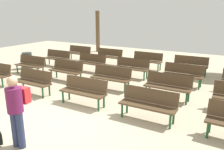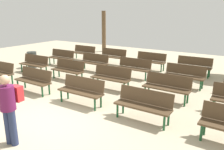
# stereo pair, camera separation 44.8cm
# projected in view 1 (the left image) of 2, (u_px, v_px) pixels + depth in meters

# --- Properties ---
(ground_plane) EXTENTS (26.49, 26.49, 0.00)m
(ground_plane) POSITION_uv_depth(u_px,v_px,m) (49.00, 124.00, 6.28)
(ground_plane) COLOR #BCAD8E
(bench_r0_c1) EXTENTS (1.60, 0.49, 0.87)m
(bench_r0_c1) POSITION_uv_depth(u_px,v_px,m) (33.00, 80.00, 8.51)
(bench_r0_c1) COLOR #4C3823
(bench_r0_c1) RESTS_ON ground_plane
(bench_r0_c2) EXTENTS (1.61, 0.50, 0.87)m
(bench_r0_c2) POSITION_uv_depth(u_px,v_px,m) (84.00, 90.00, 7.47)
(bench_r0_c2) COLOR #4C3823
(bench_r0_c2) RESTS_ON ground_plane
(bench_r0_c3) EXTENTS (1.60, 0.48, 0.87)m
(bench_r0_c3) POSITION_uv_depth(u_px,v_px,m) (148.00, 103.00, 6.41)
(bench_r0_c3) COLOR #4C3823
(bench_r0_c3) RESTS_ON ground_plane
(bench_r1_c0) EXTENTS (1.61, 0.53, 0.87)m
(bench_r1_c0) POSITION_uv_depth(u_px,v_px,m) (31.00, 64.00, 11.13)
(bench_r1_c0) COLOR #4C3823
(bench_r1_c0) RESTS_ON ground_plane
(bench_r1_c1) EXTENTS (1.61, 0.50, 0.87)m
(bench_r1_c1) POSITION_uv_depth(u_px,v_px,m) (67.00, 69.00, 10.09)
(bench_r1_c1) COLOR #4C3823
(bench_r1_c1) RESTS_ON ground_plane
(bench_r1_c2) EXTENTS (1.61, 0.52, 0.87)m
(bench_r1_c2) POSITION_uv_depth(u_px,v_px,m) (111.00, 76.00, 9.00)
(bench_r1_c2) COLOR #4C3823
(bench_r1_c2) RESTS_ON ground_plane
(bench_r1_c3) EXTENTS (1.60, 0.49, 0.87)m
(bench_r1_c3) POSITION_uv_depth(u_px,v_px,m) (168.00, 85.00, 7.96)
(bench_r1_c3) COLOR #4C3823
(bench_r1_c3) RESTS_ON ground_plane
(bench_r2_c0) EXTENTS (1.60, 0.50, 0.87)m
(bench_r2_c0) POSITION_uv_depth(u_px,v_px,m) (57.00, 57.00, 12.72)
(bench_r2_c0) COLOR #4C3823
(bench_r2_c0) RESTS_ON ground_plane
(bench_r2_c1) EXTENTS (1.61, 0.51, 0.87)m
(bench_r2_c1) POSITION_uv_depth(u_px,v_px,m) (91.00, 61.00, 11.63)
(bench_r2_c1) COLOR #4C3823
(bench_r2_c1) RESTS_ON ground_plane
(bench_r2_c2) EXTENTS (1.60, 0.49, 0.87)m
(bench_r2_c2) POSITION_uv_depth(u_px,v_px,m) (132.00, 67.00, 10.57)
(bench_r2_c2) COLOR #4C3823
(bench_r2_c2) RESTS_ON ground_plane
(bench_r2_c3) EXTENTS (1.60, 0.49, 0.87)m
(bench_r2_c3) POSITION_uv_depth(u_px,v_px,m) (183.00, 73.00, 9.43)
(bench_r2_c3) COLOR #4C3823
(bench_r2_c3) RESTS_ON ground_plane
(bench_r3_c0) EXTENTS (1.60, 0.50, 0.87)m
(bench_r3_c0) POSITION_uv_depth(u_px,v_px,m) (79.00, 52.00, 14.27)
(bench_r3_c0) COLOR #4C3823
(bench_r3_c0) RESTS_ON ground_plane
(bench_r3_c1) EXTENTS (1.60, 0.49, 0.87)m
(bench_r3_c1) POSITION_uv_depth(u_px,v_px,m) (109.00, 55.00, 13.21)
(bench_r3_c1) COLOR #4C3823
(bench_r3_c1) RESTS_ON ground_plane
(bench_r3_c2) EXTENTS (1.61, 0.51, 0.87)m
(bench_r3_c2) POSITION_uv_depth(u_px,v_px,m) (147.00, 60.00, 12.10)
(bench_r3_c2) COLOR #4C3823
(bench_r3_c2) RESTS_ON ground_plane
(bench_r3_c3) EXTENTS (1.61, 0.51, 0.87)m
(bench_r3_c3) POSITION_uv_depth(u_px,v_px,m) (190.00, 64.00, 11.05)
(bench_r3_c3) COLOR #4C3823
(bench_r3_c3) RESTS_ON ground_plane
(tree_1) EXTENTS (0.30, 0.30, 2.97)m
(tree_1) POSITION_uv_depth(u_px,v_px,m) (98.00, 32.00, 17.09)
(tree_1) COLOR brown
(tree_1) RESTS_ON ground_plane
(visitor_with_backpack) EXTENTS (0.37, 0.55, 1.65)m
(visitor_with_backpack) POSITION_uv_depth(u_px,v_px,m) (17.00, 108.00, 5.01)
(visitor_with_backpack) COLOR navy
(visitor_with_backpack) RESTS_ON ground_plane
(trash_bin) EXTENTS (0.50, 0.50, 0.86)m
(trash_bin) POSITION_uv_depth(u_px,v_px,m) (27.00, 60.00, 12.23)
(trash_bin) COLOR #383D38
(trash_bin) RESTS_ON ground_plane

